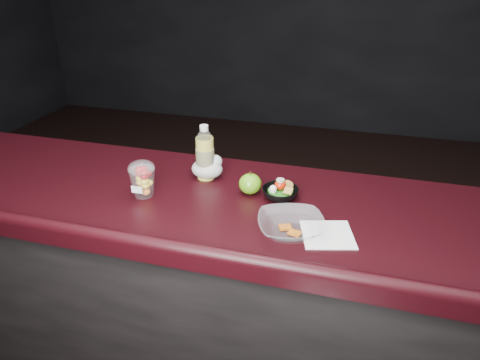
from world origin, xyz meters
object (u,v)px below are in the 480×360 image
Objects in this scene: fruit_cup at (142,178)px; takeout_bowl at (291,226)px; snack_bowl at (280,192)px; green_apple at (250,184)px; lemonade_bottle at (205,156)px.

fruit_cup reaches higher than takeout_bowl.
green_apple is at bearing 175.59° from snack_bowl.
snack_bowl is (0.32, -0.09, -0.07)m from lemonade_bottle.
lemonade_bottle reaches higher than snack_bowl.
lemonade_bottle is 2.52× the size of green_apple.
fruit_cup is 0.51m from snack_bowl.
lemonade_bottle is 0.84× the size of takeout_bowl.
fruit_cup is at bearing -166.88° from snack_bowl.
lemonade_bottle reaches higher than green_apple.
takeout_bowl is (0.08, -0.22, 0.00)m from snack_bowl.
lemonade_bottle is 1.59× the size of fruit_cup.
fruit_cup is at bearing -130.57° from lemonade_bottle.
fruit_cup is (-0.17, -0.20, -0.02)m from lemonade_bottle.
green_apple is (0.20, -0.08, -0.05)m from lemonade_bottle.
lemonade_bottle is 0.23m from green_apple.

